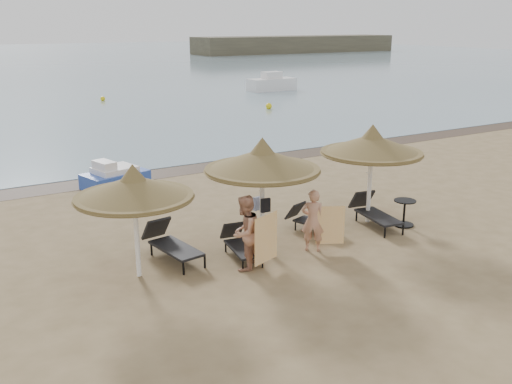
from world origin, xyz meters
TOP-DOWN VIEW (x-y plane):
  - ground at (0.00, 0.00)m, footprint 160.00×160.00m
  - wet_sand_strip at (0.00, 9.40)m, footprint 200.00×1.60m
  - palapa_left at (-3.72, 1.07)m, footprint 2.60×2.60m
  - palapa_center at (-0.48, 1.10)m, footprint 2.85×2.85m
  - palapa_right at (3.12, 1.23)m, footprint 2.82×2.82m
  - lounger_far_left at (-2.71, 1.68)m, footprint 0.92×2.00m
  - lounger_near_left at (-1.22, 0.93)m, footprint 0.77×1.67m
  - lounger_near_right at (1.27, 1.44)m, footprint 0.99×1.68m
  - lounger_far_right at (3.08, 0.98)m, footprint 0.92×1.97m
  - side_table at (3.77, 0.48)m, footprint 0.61×0.61m
  - person_left at (-1.47, 0.22)m, footprint 1.11×1.00m
  - person_right at (0.49, 0.30)m, footprint 1.00×0.95m
  - towel_left at (-1.12, -0.13)m, footprint 0.77×0.29m
  - towel_right at (0.84, 0.05)m, footprint 0.63×0.34m
  - bag_patterned at (-0.48, 1.28)m, footprint 0.28×0.12m
  - bag_dark at (-0.48, 0.94)m, footprint 0.25×0.09m
  - pedal_boat at (-1.99, 8.37)m, footprint 2.35×1.73m
  - buoy_mid at (4.08, 30.70)m, footprint 0.34×0.34m
  - buoy_right at (12.24, 21.20)m, footprint 0.41×0.41m

SIDE VIEW (x-z plane):
  - ground at x=0.00m, z-range 0.00..0.00m
  - wet_sand_strip at x=0.00m, z-range 0.00..0.01m
  - buoy_mid at x=4.08m, z-range 0.00..0.34m
  - buoy_right at x=12.24m, z-range 0.00..0.41m
  - lounger_near_right at x=1.27m, z-range -0.04..0.68m
  - lounger_near_left at x=-1.22m, z-range -0.04..0.68m
  - side_table at x=3.77m, z-range -0.02..0.71m
  - pedal_boat at x=-1.99m, z-range -0.13..0.85m
  - lounger_far_right at x=3.08m, z-range -0.04..0.80m
  - lounger_far_left at x=-2.71m, z-range -0.04..0.82m
  - towel_right at x=0.84m, z-range 0.19..1.17m
  - towel_left at x=-1.12m, z-range 0.22..1.35m
  - person_right at x=0.49m, z-range 0.00..1.83m
  - person_left at x=-1.47m, z-range 0.00..2.03m
  - bag_patterned at x=-0.48m, z-range 0.95..1.29m
  - bag_dark at x=-0.48m, z-range 0.99..1.33m
  - palapa_left at x=-3.72m, z-range 0.76..3.34m
  - palapa_right at x=3.12m, z-range 0.83..3.63m
  - palapa_center at x=-0.48m, z-range 0.84..3.66m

